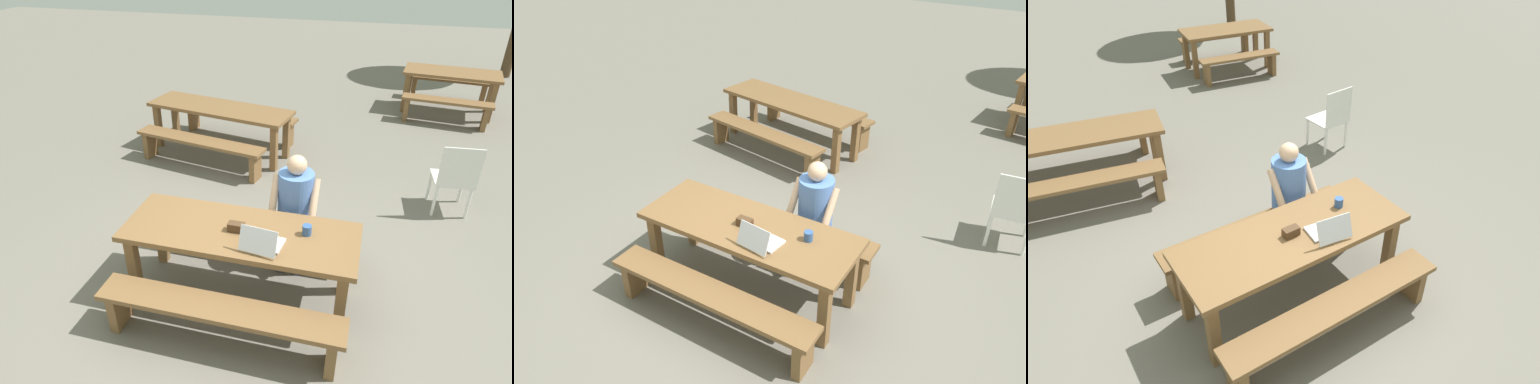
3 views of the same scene
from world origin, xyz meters
TOP-DOWN VIEW (x-y plane):
  - ground_plane at (0.00, 0.00)m, footprint 30.00×30.00m
  - picnic_table_front at (0.00, 0.00)m, footprint 2.04×0.76m
  - bench_near at (0.00, -0.62)m, footprint 2.01×0.30m
  - bench_far at (0.00, 0.62)m, footprint 2.01×0.30m
  - laptop at (0.24, -0.19)m, footprint 0.35×0.33m
  - small_pouch at (-0.03, -0.02)m, footprint 0.14×0.08m
  - coffee_mug at (0.56, 0.09)m, footprint 0.08×0.08m
  - person_seated at (0.37, 0.58)m, footprint 0.45×0.43m
  - plastic_chair at (2.01, 2.00)m, footprint 0.47×0.47m
  - picnic_table_mid at (2.31, 5.70)m, footprint 1.75×1.00m
  - bench_mid_south at (2.21, 5.01)m, footprint 1.52×0.49m
  - bench_mid_north at (2.40, 6.39)m, footprint 1.52×0.49m
  - picnic_table_rear at (-1.20, 2.94)m, footprint 2.25×1.05m
  - bench_rear_south at (-1.31, 2.35)m, footprint 1.97×0.65m
  - bench_rear_north at (-1.09, 3.53)m, footprint 1.97×0.65m

SIDE VIEW (x-z plane):
  - ground_plane at x=0.00m, z-range 0.00..0.00m
  - bench_near at x=0.00m, z-range 0.12..0.54m
  - bench_far at x=0.00m, z-range 0.12..0.54m
  - bench_mid_south at x=2.21m, z-range 0.10..0.55m
  - bench_mid_north at x=2.40m, z-range 0.10..0.55m
  - bench_rear_south at x=-1.31m, z-range 0.12..0.56m
  - bench_rear_north at x=-1.09m, z-range 0.12..0.56m
  - plastic_chair at x=2.01m, z-range 0.02..0.93m
  - picnic_table_rear at x=-1.20m, z-range 0.25..0.97m
  - picnic_table_front at x=0.00m, z-range 0.26..1.00m
  - picnic_table_mid at x=2.31m, z-range 0.26..1.02m
  - person_seated at x=0.37m, z-range 0.10..1.31m
  - small_pouch at x=-0.03m, z-range 0.73..0.81m
  - coffee_mug at x=0.56m, z-range 0.73..0.82m
  - laptop at x=0.24m, z-range 0.68..0.90m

